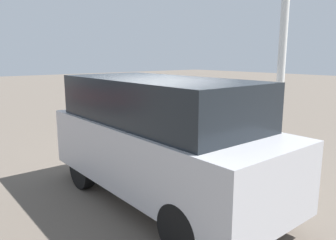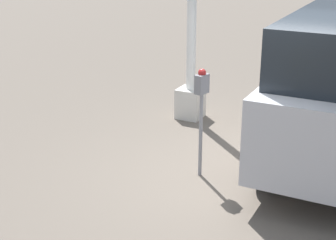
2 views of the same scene
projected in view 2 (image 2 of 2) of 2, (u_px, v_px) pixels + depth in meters
name	position (u px, v px, depth m)	size (l,w,h in m)	color
ground_plane	(239.00, 177.00, 7.19)	(80.00, 80.00, 0.00)	#60564C
parking_meter_near	(202.00, 98.00, 6.87)	(0.22, 0.15, 1.54)	gray
lamp_post	(192.00, 17.00, 8.86)	(0.44, 0.44, 5.56)	beige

